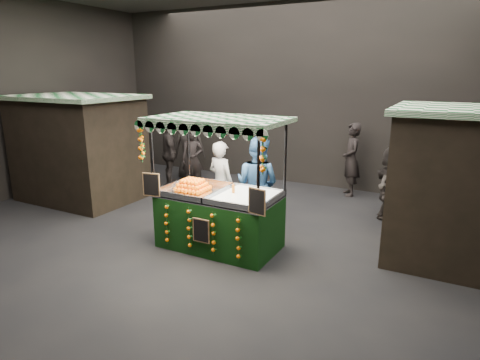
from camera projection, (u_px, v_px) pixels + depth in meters
The scene contains 13 objects.
ground at pixel (208, 244), 7.70m from camera, with size 12.00×12.00×0.00m, color black.
market_hall at pixel (204, 57), 6.83m from camera, with size 12.10×10.10×5.05m.
neighbour_stall_left at pixel (79, 148), 10.21m from camera, with size 3.00×2.20×2.60m.
juice_stall at pixel (219, 209), 7.39m from camera, with size 2.47×1.45×2.39m.
vendor_grey at pixel (221, 183), 8.58m from camera, with size 0.73×0.57×1.77m.
vendor_blue at pixel (257, 184), 8.22m from camera, with size 0.97×0.77×1.92m.
shopper_0 at pixel (192, 159), 11.24m from camera, with size 0.71×0.62×1.64m.
shopper_1 at pixel (398, 185), 8.35m from camera, with size 1.11×1.12×1.82m.
shopper_2 at pixel (170, 153), 11.51m from camera, with size 1.09×1.06×1.84m.
shopper_3 at pixel (399, 182), 8.73m from camera, with size 1.09×1.30×1.75m.
shopper_4 at pixel (189, 148), 12.16m from camera, with size 1.09×0.94×1.89m.
shopper_5 at pixel (392, 185), 8.64m from camera, with size 1.34×1.52×1.67m.
shopper_6 at pixel (351, 160), 10.55m from camera, with size 0.71×0.82×1.90m.
Camera 1 is at (3.88, -6.01, 3.15)m, focal length 30.63 mm.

